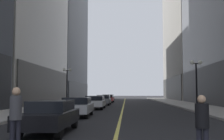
# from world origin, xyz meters

# --- Properties ---
(ground_plane) EXTENTS (200.00, 200.00, 0.00)m
(ground_plane) POSITION_xyz_m (0.00, 35.00, 0.00)
(ground_plane) COLOR #262628
(sidewalk_left) EXTENTS (4.50, 78.00, 0.15)m
(sidewalk_left) POSITION_xyz_m (-8.25, 35.00, 0.07)
(sidewalk_left) COLOR #ADA8A0
(sidewalk_left) RESTS_ON ground
(sidewalk_right) EXTENTS (4.50, 78.00, 0.15)m
(sidewalk_right) POSITION_xyz_m (8.25, 35.00, 0.07)
(sidewalk_right) COLOR #ADA8A0
(sidewalk_right) RESTS_ON ground
(lane_centre_stripe) EXTENTS (0.16, 70.00, 0.01)m
(lane_centre_stripe) POSITION_xyz_m (0.00, 35.00, 0.00)
(lane_centre_stripe) COLOR #E5D64C
(lane_centre_stripe) RESTS_ON ground
(building_left_far) EXTENTS (11.36, 26.00, 32.11)m
(building_left_far) POSITION_xyz_m (-16.08, 60.00, 15.98)
(building_left_far) COLOR slate
(building_left_far) RESTS_ON ground
(car_black) EXTENTS (1.74, 4.44, 1.32)m
(car_black) POSITION_xyz_m (-2.75, 7.52, 0.72)
(car_black) COLOR black
(car_black) RESTS_ON ground
(car_silver) EXTENTS (2.02, 4.32, 1.32)m
(car_silver) POSITION_xyz_m (-3.00, 15.08, 0.72)
(car_silver) COLOR #B7B7BC
(car_silver) RESTS_ON ground
(car_white) EXTENTS (1.90, 4.28, 1.32)m
(car_white) POSITION_xyz_m (-2.78, 23.97, 0.72)
(car_white) COLOR silver
(car_white) RESTS_ON ground
(car_grey) EXTENTS (1.82, 4.59, 1.32)m
(car_grey) POSITION_xyz_m (-2.63, 32.56, 0.72)
(car_grey) COLOR slate
(car_grey) RESTS_ON ground
(car_red) EXTENTS (1.92, 4.67, 1.32)m
(car_red) POSITION_xyz_m (-2.64, 41.62, 0.72)
(car_red) COLOR #B21919
(car_red) RESTS_ON ground
(pedestrian_in_black_coat) EXTENTS (0.45, 0.45, 1.59)m
(pedestrian_in_black_coat) POSITION_xyz_m (2.29, 3.17, 0.92)
(pedestrian_in_black_coat) COLOR black
(pedestrian_in_black_coat) RESTS_ON ground
(pedestrian_with_orange_bag) EXTENTS (0.47, 0.47, 1.81)m
(pedestrian_with_orange_bag) POSITION_xyz_m (-2.77, 3.91, 1.06)
(pedestrian_with_orange_bag) COLOR black
(pedestrian_with_orange_bag) RESTS_ON ground
(street_lamp_left_far) EXTENTS (1.06, 0.36, 4.43)m
(street_lamp_left_far) POSITION_xyz_m (-6.40, 27.56, 3.26)
(street_lamp_left_far) COLOR black
(street_lamp_left_far) RESTS_ON ground
(street_lamp_right_mid) EXTENTS (1.06, 0.36, 4.43)m
(street_lamp_right_mid) POSITION_xyz_m (6.40, 20.34, 3.26)
(street_lamp_right_mid) COLOR black
(street_lamp_right_mid) RESTS_ON ground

